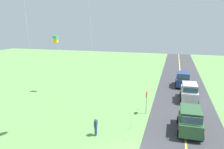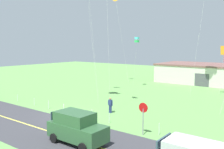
{
  "view_description": "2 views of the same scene",
  "coord_description": "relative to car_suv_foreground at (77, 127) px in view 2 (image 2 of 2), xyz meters",
  "views": [
    {
      "loc": [
        -13.56,
        -2.66,
        9.37
      ],
      "look_at": [
        3.78,
        2.32,
        5.23
      ],
      "focal_mm": 35.04,
      "sensor_mm": 36.0,
      "label": 1
    },
    {
      "loc": [
        18.04,
        -16.53,
        6.94
      ],
      "look_at": [
        2.48,
        3.92,
        3.94
      ],
      "focal_mm": 40.21,
      "sensor_mm": 36.0,
      "label": 2
    }
  ],
  "objects": [
    {
      "name": "car_suv_foreground",
      "position": [
        0.0,
        0.0,
        0.0
      ],
      "size": [
        4.4,
        2.12,
        2.24
      ],
      "color": "#2D5633",
      "rests_on": "ground"
    },
    {
      "name": "asphalt_road",
      "position": [
        -5.62,
        0.35,
        -1.15
      ],
      "size": [
        120.0,
        7.0,
        0.0
      ],
      "primitive_type": "cube",
      "color": "#38383D",
      "rests_on": "ground"
    },
    {
      "name": "ground_plane",
      "position": [
        -5.62,
        4.35,
        -1.2
      ],
      "size": [
        120.0,
        120.0,
        0.1
      ],
      "primitive_type": "cube",
      "color": "#60994C"
    },
    {
      "name": "fence_post_0",
      "position": [
        -15.43,
        5.05,
        -0.7
      ],
      "size": [
        0.05,
        0.05,
        0.9
      ],
      "primitive_type": "cylinder",
      "color": "silver",
      "rests_on": "ground"
    },
    {
      "name": "fence_post_1",
      "position": [
        -12.05,
        5.05,
        -0.7
      ],
      "size": [
        0.05,
        0.05,
        0.9
      ],
      "primitive_type": "cylinder",
      "color": "silver",
      "rests_on": "ground"
    },
    {
      "name": "kite_yellow_high",
      "position": [
        -9.17,
        22.86,
        6.66
      ],
      "size": [
        1.85,
        1.73,
        8.27
      ],
      "color": "silver",
      "rests_on": "ground"
    },
    {
      "name": "warehouse_distant",
      "position": [
        -0.87,
        35.3,
        0.6
      ],
      "size": [
        18.36,
        10.2,
        3.5
      ],
      "color": "beige",
      "rests_on": "ground"
    },
    {
      "name": "fence_post_2",
      "position": [
        -9.46,
        5.05,
        -0.7
      ],
      "size": [
        0.05,
        0.05,
        0.9
      ],
      "primitive_type": "cylinder",
      "color": "silver",
      "rests_on": "ground"
    },
    {
      "name": "fence_post_6",
      "position": [
        3.91,
        5.05,
        -0.7
      ],
      "size": [
        0.05,
        0.05,
        0.9
      ],
      "primitive_type": "cylinder",
      "color": "silver",
      "rests_on": "ground"
    },
    {
      "name": "stop_sign",
      "position": [
        2.94,
        4.25,
        0.65
      ],
      "size": [
        0.76,
        0.08,
        2.56
      ],
      "color": "gray",
      "rests_on": "ground"
    },
    {
      "name": "fence_post_4",
      "position": [
        -3.09,
        5.05,
        -0.7
      ],
      "size": [
        0.05,
        0.05,
        0.9
      ],
      "primitive_type": "cylinder",
      "color": "silver",
      "rests_on": "ground"
    },
    {
      "name": "road_centre_stripe",
      "position": [
        -5.62,
        0.35,
        -1.15
      ],
      "size": [
        120.0,
        0.16,
        0.0
      ],
      "primitive_type": "cube",
      "color": "#E5E04C",
      "rests_on": "asphalt_road"
    },
    {
      "name": "fence_post_3",
      "position": [
        -7.01,
        5.05,
        -0.7
      ],
      "size": [
        0.05,
        0.05,
        0.9
      ],
      "primitive_type": "cylinder",
      "color": "silver",
      "rests_on": "ground"
    },
    {
      "name": "fence_post_5",
      "position": [
        -1.01,
        5.05,
        -0.7
      ],
      "size": [
        0.05,
        0.05,
        0.9
      ],
      "primitive_type": "cylinder",
      "color": "silver",
      "rests_on": "ground"
    },
    {
      "name": "kite_cyan_top",
      "position": [
        3.88,
        24.17,
        5.01
      ],
      "size": [
        0.93,
        0.41,
        6.9
      ],
      "color": "silver",
      "rests_on": "ground"
    },
    {
      "name": "person_adult_near",
      "position": [
        -3.0,
        7.79,
        -0.29
      ],
      "size": [
        0.58,
        0.22,
        1.6
      ],
      "rotation": [
        0.0,
        0.0,
        2.89
      ],
      "color": "navy",
      "rests_on": "ground"
    }
  ]
}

